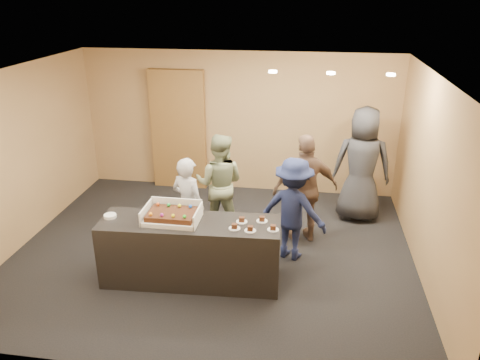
{
  "coord_description": "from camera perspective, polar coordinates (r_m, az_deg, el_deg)",
  "views": [
    {
      "loc": [
        1.35,
        -6.11,
        3.77
      ],
      "look_at": [
        0.41,
        0.0,
        1.21
      ],
      "focal_mm": 35.0,
      "sensor_mm": 36.0,
      "label": 1
    }
  ],
  "objects": [
    {
      "name": "storage_cabinet",
      "position": [
        9.26,
        -7.51,
        6.04
      ],
      "size": [
        1.07,
        0.15,
        2.35
      ],
      "primitive_type": "cube",
      "color": "brown",
      "rests_on": "floor"
    },
    {
      "name": "ceiling_spotlights",
      "position": [
        6.71,
        11.01,
        12.68
      ],
      "size": [
        1.72,
        0.12,
        0.03
      ],
      "color": "#FFEAC6",
      "rests_on": "ceiling"
    },
    {
      "name": "room",
      "position": [
        6.71,
        -3.48,
        1.33
      ],
      "size": [
        6.04,
        6.0,
        2.7
      ],
      "color": "black",
      "rests_on": "ground"
    },
    {
      "name": "sheet_cake",
      "position": [
        6.24,
        -8.31,
        -4.13
      ],
      "size": [
        0.62,
        0.43,
        0.12
      ],
      "color": "#371D0C",
      "rests_on": "cake_box"
    },
    {
      "name": "person_navy_man",
      "position": [
        6.84,
        6.5,
        -3.56
      ],
      "size": [
        1.14,
        0.88,
        1.56
      ],
      "primitive_type": "imported",
      "rotation": [
        0.0,
        0.0,
        2.8
      ],
      "color": "#171F44",
      "rests_on": "floor"
    },
    {
      "name": "person_dark_suit",
      "position": [
        8.14,
        14.64,
        1.82
      ],
      "size": [
        1.0,
        0.68,
        1.99
      ],
      "primitive_type": "imported",
      "rotation": [
        0.0,
        0.0,
        3.09
      ],
      "color": "#2A2B30",
      "rests_on": "floor"
    },
    {
      "name": "serving_counter",
      "position": [
        6.44,
        -6.02,
        -8.65
      ],
      "size": [
        2.43,
        0.83,
        0.9
      ],
      "primitive_type": "cube",
      "rotation": [
        0.0,
        0.0,
        0.05
      ],
      "color": "black",
      "rests_on": "floor"
    },
    {
      "name": "slice_d",
      "position": [
        6.2,
        2.7,
        -4.85
      ],
      "size": [
        0.15,
        0.15,
        0.07
      ],
      "color": "white",
      "rests_on": "serving_counter"
    },
    {
      "name": "person_brown_extra",
      "position": [
        7.28,
        7.98,
        -1.13
      ],
      "size": [
        1.11,
        0.72,
        1.75
      ],
      "primitive_type": "imported",
      "rotation": [
        0.0,
        0.0,
        3.46
      ],
      "color": "brown",
      "rests_on": "floor"
    },
    {
      "name": "cake_box",
      "position": [
        6.28,
        -8.22,
        -4.43
      ],
      "size": [
        0.73,
        0.5,
        0.21
      ],
      "color": "white",
      "rests_on": "serving_counter"
    },
    {
      "name": "slice_e",
      "position": [
        5.99,
        4.05,
        -5.89
      ],
      "size": [
        0.15,
        0.15,
        0.07
      ],
      "color": "white",
      "rests_on": "serving_counter"
    },
    {
      "name": "slice_c",
      "position": [
        5.96,
        1.26,
        -6.02
      ],
      "size": [
        0.15,
        0.15,
        0.07
      ],
      "color": "white",
      "rests_on": "serving_counter"
    },
    {
      "name": "plate_stack",
      "position": [
        6.53,
        -15.56,
        -4.25
      ],
      "size": [
        0.17,
        0.17,
        0.04
      ],
      "primitive_type": "cylinder",
      "color": "white",
      "rests_on": "serving_counter"
    },
    {
      "name": "person_server_grey",
      "position": [
        7.01,
        -6.32,
        -3.1
      ],
      "size": [
        0.65,
        0.55,
        1.51
      ],
      "primitive_type": "imported",
      "rotation": [
        0.0,
        0.0,
        2.74
      ],
      "color": "#B1B1B6",
      "rests_on": "floor"
    },
    {
      "name": "person_sage_man",
      "position": [
        7.54,
        -2.5,
        -0.44
      ],
      "size": [
        0.83,
        0.66,
        1.66
      ],
      "primitive_type": "imported",
      "rotation": [
        0.0,
        0.0,
        3.1
      ],
      "color": "gray",
      "rests_on": "floor"
    },
    {
      "name": "slice_a",
      "position": [
        6.01,
        -0.68,
        -5.75
      ],
      "size": [
        0.15,
        0.15,
        0.07
      ],
      "color": "white",
      "rests_on": "serving_counter"
    },
    {
      "name": "slice_b",
      "position": [
        6.17,
        0.22,
        -4.93
      ],
      "size": [
        0.15,
        0.15,
        0.07
      ],
      "color": "white",
      "rests_on": "serving_counter"
    }
  ]
}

